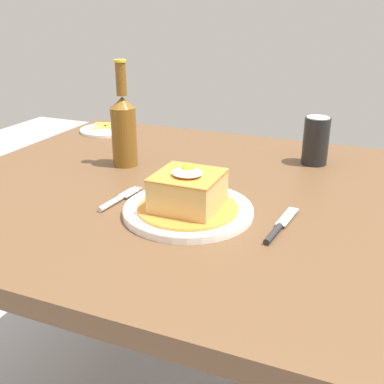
{
  "coord_description": "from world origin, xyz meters",
  "views": [
    {
      "loc": [
        0.4,
        -0.92,
        1.14
      ],
      "look_at": [
        0.06,
        -0.12,
        0.78
      ],
      "focal_mm": 43.89,
      "sensor_mm": 36.0,
      "label": 1
    }
  ],
  "objects": [
    {
      "name": "knife",
      "position": [
        0.25,
        -0.14,
        0.75
      ],
      "size": [
        0.03,
        0.17,
        0.01
      ],
      "color": "#262628",
      "rests_on": "dining_table"
    },
    {
      "name": "sandwich_meal",
      "position": [
        0.06,
        -0.14,
        0.79
      ],
      "size": [
        0.2,
        0.2,
        0.1
      ],
      "color": "orange",
      "rests_on": "main_plate"
    },
    {
      "name": "fork",
      "position": [
        -0.1,
        -0.14,
        0.75
      ],
      "size": [
        0.03,
        0.14,
        0.01
      ],
      "color": "silver",
      "rests_on": "dining_table"
    },
    {
      "name": "main_plate",
      "position": [
        0.06,
        -0.14,
        0.75
      ],
      "size": [
        0.26,
        0.26,
        0.02
      ],
      "color": "white",
      "rests_on": "dining_table"
    },
    {
      "name": "beer_bottle_amber",
      "position": [
        -0.21,
        0.08,
        0.84
      ],
      "size": [
        0.06,
        0.06,
        0.27
      ],
      "color": "brown",
      "rests_on": "dining_table"
    },
    {
      "name": "side_plate_fries",
      "position": [
        -0.44,
        0.35,
        0.75
      ],
      "size": [
        0.17,
        0.17,
        0.02
      ],
      "color": "white",
      "rests_on": "dining_table"
    },
    {
      "name": "dining_table",
      "position": [
        0.0,
        0.0,
        0.64
      ],
      "size": [
        1.13,
        0.97,
        0.74
      ],
      "color": "brown",
      "rests_on": "ground_plane"
    },
    {
      "name": "soda_can",
      "position": [
        0.24,
        0.28,
        0.81
      ],
      "size": [
        0.07,
        0.07,
        0.12
      ],
      "color": "black",
      "rests_on": "dining_table"
    }
  ]
}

